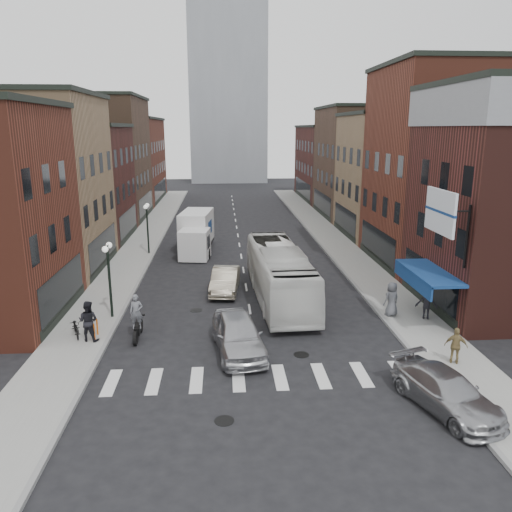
{
  "coord_description": "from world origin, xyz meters",
  "views": [
    {
      "loc": [
        -1.44,
        -21.43,
        9.9
      ],
      "look_at": [
        0.41,
        5.7,
        2.91
      ],
      "focal_mm": 35.0,
      "sensor_mm": 36.0,
      "label": 1
    }
  ],
  "objects": [
    {
      "name": "transit_bus",
      "position": [
        1.84,
        6.54,
        1.59
      ],
      "size": [
        3.21,
        11.56,
        3.19
      ],
      "primitive_type": "imported",
      "rotation": [
        0.0,
        0.0,
        0.05
      ],
      "color": "silver",
      "rests_on": "ground"
    },
    {
      "name": "streetlamp_near",
      "position": [
        -7.4,
        4.0,
        2.91
      ],
      "size": [
        0.32,
        1.22,
        4.11
      ],
      "color": "black",
      "rests_on": "ground"
    },
    {
      "name": "bldg_left_mid_b",
      "position": [
        -14.99,
        24.0,
        5.15
      ],
      "size": [
        10.3,
        10.2,
        10.3
      ],
      "color": "#3E1B16",
      "rests_on": "ground"
    },
    {
      "name": "parked_bicycle",
      "position": [
        -8.58,
        1.52,
        0.59
      ],
      "size": [
        1.18,
        1.79,
        0.89
      ],
      "primitive_type": "imported",
      "rotation": [
        0.0,
        0.0,
        0.38
      ],
      "color": "black",
      "rests_on": "sidewalk_left"
    },
    {
      "name": "bldg_right_mid_b",
      "position": [
        14.99,
        24.0,
        5.65
      ],
      "size": [
        10.3,
        10.2,
        11.3
      ],
      "color": "#9F7C57",
      "rests_on": "ground"
    },
    {
      "name": "ped_left_solo",
      "position": [
        -7.81,
        0.94,
        1.13
      ],
      "size": [
        1.05,
        0.76,
        1.95
      ],
      "primitive_type": "imported",
      "rotation": [
        0.0,
        0.0,
        2.9
      ],
      "color": "black",
      "rests_on": "sidewalk_left"
    },
    {
      "name": "bldg_left_far_b",
      "position": [
        -14.99,
        49.0,
        5.65
      ],
      "size": [
        10.3,
        16.2,
        11.3
      ],
      "color": "#60281B",
      "rests_on": "ground"
    },
    {
      "name": "billboard_sign",
      "position": [
        8.59,
        0.5,
        6.13
      ],
      "size": [
        1.52,
        3.0,
        3.7
      ],
      "color": "black",
      "rests_on": "ground"
    },
    {
      "name": "box_truck",
      "position": [
        -3.61,
        18.64,
        1.59
      ],
      "size": [
        2.84,
        7.61,
        3.22
      ],
      "rotation": [
        0.0,
        0.0,
        -0.13
      ],
      "color": "silver",
      "rests_on": "ground"
    },
    {
      "name": "distant_tower",
      "position": [
        0.0,
        78.0,
        25.0
      ],
      "size": [
        14.0,
        14.0,
        50.0
      ],
      "primitive_type": "cube",
      "color": "#9399A0",
      "rests_on": "ground"
    },
    {
      "name": "ped_right_b",
      "position": [
        8.36,
        -2.53,
        0.94
      ],
      "size": [
        1.04,
        0.8,
        1.59
      ],
      "primitive_type": "imported",
      "rotation": [
        0.0,
        0.0,
        2.73
      ],
      "color": "olive",
      "rests_on": "sidewalk_right"
    },
    {
      "name": "curb_right",
      "position": [
        7.0,
        22.0,
        0.0
      ],
      "size": [
        0.2,
        74.0,
        0.16
      ],
      "primitive_type": "cube",
      "color": "gray",
      "rests_on": "ground"
    },
    {
      "name": "sidewalk_left",
      "position": [
        -8.5,
        22.0,
        0.07
      ],
      "size": [
        3.0,
        74.0,
        0.15
      ],
      "primitive_type": "cube",
      "color": "gray",
      "rests_on": "ground"
    },
    {
      "name": "awning_blue",
      "position": [
        8.93,
        2.5,
        2.63
      ],
      "size": [
        1.8,
        5.0,
        0.78
      ],
      "color": "navy",
      "rests_on": "ground"
    },
    {
      "name": "bldg_left_mid_a",
      "position": [
        -14.99,
        14.0,
        6.15
      ],
      "size": [
        10.3,
        10.2,
        12.3
      ],
      "color": "#9F7C57",
      "rests_on": "ground"
    },
    {
      "name": "crosswalk_stripes",
      "position": [
        0.0,
        -3.0,
        0.0
      ],
      "size": [
        12.0,
        2.2,
        0.01
      ],
      "primitive_type": "cube",
      "color": "silver",
      "rests_on": "ground"
    },
    {
      "name": "sedan_left_near",
      "position": [
        -0.83,
        -0.51,
        0.86
      ],
      "size": [
        2.71,
        5.29,
        1.72
      ],
      "primitive_type": "imported",
      "rotation": [
        0.0,
        0.0,
        0.14
      ],
      "color": "#B5B6BA",
      "rests_on": "ground"
    },
    {
      "name": "curb_left",
      "position": [
        -7.0,
        22.0,
        0.0
      ],
      "size": [
        0.2,
        74.0,
        0.16
      ],
      "primitive_type": "cube",
      "color": "gray",
      "rests_on": "ground"
    },
    {
      "name": "streetlamp_far",
      "position": [
        -7.4,
        18.0,
        2.91
      ],
      "size": [
        0.32,
        1.22,
        4.11
      ],
      "color": "black",
      "rests_on": "ground"
    },
    {
      "name": "ped_right_a",
      "position": [
        9.18,
        2.59,
        1.03
      ],
      "size": [
        1.27,
        0.97,
        1.77
      ],
      "primitive_type": "imported",
      "rotation": [
        0.0,
        0.0,
        2.74
      ],
      "color": "black",
      "rests_on": "sidewalk_right"
    },
    {
      "name": "sedan_left_far",
      "position": [
        -1.34,
        8.19,
        0.74
      ],
      "size": [
        2.02,
        4.64,
        1.48
      ],
      "primitive_type": "imported",
      "rotation": [
        0.0,
        0.0,
        -0.1
      ],
      "color": "beige",
      "rests_on": "ground"
    },
    {
      "name": "bldg_right_mid_a",
      "position": [
        15.0,
        14.0,
        7.15
      ],
      "size": [
        10.3,
        10.2,
        14.3
      ],
      "color": "#60281B",
      "rests_on": "ground"
    },
    {
      "name": "ground",
      "position": [
        0.0,
        0.0,
        0.0
      ],
      "size": [
        160.0,
        160.0,
        0.0
      ],
      "primitive_type": "plane",
      "color": "black",
      "rests_on": "ground"
    },
    {
      "name": "sidewalk_right",
      "position": [
        8.5,
        22.0,
        0.07
      ],
      "size": [
        3.0,
        74.0,
        0.15
      ],
      "primitive_type": "cube",
      "color": "gray",
      "rests_on": "ground"
    },
    {
      "name": "motorcycle_rider",
      "position": [
        -5.61,
        1.27,
        1.06
      ],
      "size": [
        0.65,
        2.22,
        2.26
      ],
      "rotation": [
        0.0,
        0.0,
        0.09
      ],
      "color": "black",
      "rests_on": "ground"
    },
    {
      "name": "ped_right_c",
      "position": [
        7.48,
        3.14,
        1.08
      ],
      "size": [
        1.07,
        0.9,
        1.86
      ],
      "primitive_type": "imported",
      "rotation": [
        0.0,
        0.0,
        3.54
      ],
      "color": "#5B5C63",
      "rests_on": "sidewalk_right"
    },
    {
      "name": "bldg_left_far_a",
      "position": [
        -14.99,
        35.0,
        6.65
      ],
      "size": [
        10.3,
        12.2,
        13.3
      ],
      "color": "#4D3626",
      "rests_on": "ground"
    },
    {
      "name": "bldg_right_far_a",
      "position": [
        14.99,
        35.0,
        6.15
      ],
      "size": [
        10.3,
        12.2,
        12.3
      ],
      "color": "#4D3626",
      "rests_on": "ground"
    },
    {
      "name": "bldg_right_far_b",
      "position": [
        14.99,
        49.0,
        5.15
      ],
      "size": [
        10.3,
        16.2,
        10.3
      ],
      "color": "#3E1B16",
      "rests_on": "ground"
    },
    {
      "name": "curb_car",
      "position": [
        6.5,
        -5.77,
        0.69
      ],
      "size": [
        3.26,
        5.12,
        1.38
      ],
      "primitive_type": "imported",
      "rotation": [
        0.0,
        0.0,
        0.3
      ],
      "color": "#A4A5A9",
      "rests_on": "ground"
    },
    {
      "name": "bike_rack",
      "position": [
        -7.6,
        1.3,
        0.55
      ],
      "size": [
        0.08,
        0.68,
        0.8
      ],
      "color": "#D8590C",
      "rests_on": "sidewalk_left"
    }
  ]
}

